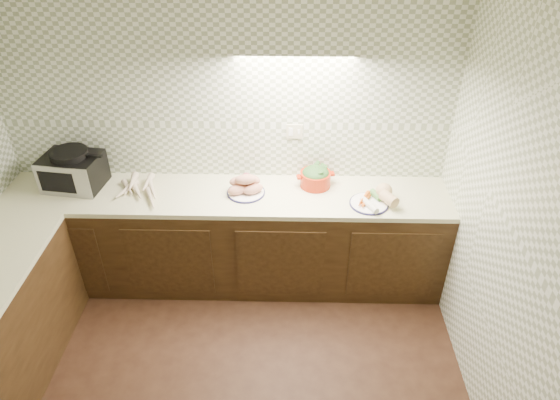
{
  "coord_description": "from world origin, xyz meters",
  "views": [
    {
      "loc": [
        0.52,
        -1.82,
        3.13
      ],
      "look_at": [
        0.45,
        1.25,
        1.02
      ],
      "focal_mm": 32.0,
      "sensor_mm": 36.0,
      "label": 1
    }
  ],
  "objects_px": {
    "toaster_oven": "(73,170)",
    "dutch_oven": "(316,177)",
    "onion_bowl": "(248,181)",
    "sweet_potato_plate": "(245,186)",
    "veg_plate": "(377,196)",
    "parsnip_pile": "(142,191)"
  },
  "relations": [
    {
      "from": "sweet_potato_plate",
      "to": "toaster_oven",
      "type": "bearing_deg",
      "value": 177.02
    },
    {
      "from": "parsnip_pile",
      "to": "onion_bowl",
      "type": "distance_m",
      "value": 0.85
    },
    {
      "from": "parsnip_pile",
      "to": "dutch_oven",
      "type": "xyz_separation_m",
      "value": [
        1.39,
        0.17,
        0.05
      ]
    },
    {
      "from": "onion_bowl",
      "to": "veg_plate",
      "type": "height_order",
      "value": "veg_plate"
    },
    {
      "from": "dutch_oven",
      "to": "veg_plate",
      "type": "relative_size",
      "value": 0.8
    },
    {
      "from": "onion_bowl",
      "to": "dutch_oven",
      "type": "distance_m",
      "value": 0.55
    },
    {
      "from": "sweet_potato_plate",
      "to": "veg_plate",
      "type": "height_order",
      "value": "sweet_potato_plate"
    },
    {
      "from": "toaster_oven",
      "to": "dutch_oven",
      "type": "distance_m",
      "value": 1.97
    },
    {
      "from": "toaster_oven",
      "to": "onion_bowl",
      "type": "distance_m",
      "value": 1.42
    },
    {
      "from": "dutch_oven",
      "to": "onion_bowl",
      "type": "bearing_deg",
      "value": 168.23
    },
    {
      "from": "dutch_oven",
      "to": "veg_plate",
      "type": "xyz_separation_m",
      "value": [
        0.47,
        -0.22,
        -0.03
      ]
    },
    {
      "from": "dutch_oven",
      "to": "veg_plate",
      "type": "distance_m",
      "value": 0.52
    },
    {
      "from": "toaster_oven",
      "to": "veg_plate",
      "type": "relative_size",
      "value": 1.25
    },
    {
      "from": "veg_plate",
      "to": "dutch_oven",
      "type": "bearing_deg",
      "value": 154.91
    },
    {
      "from": "onion_bowl",
      "to": "dutch_oven",
      "type": "relative_size",
      "value": 0.47
    },
    {
      "from": "toaster_oven",
      "to": "dutch_oven",
      "type": "height_order",
      "value": "toaster_oven"
    },
    {
      "from": "onion_bowl",
      "to": "veg_plate",
      "type": "distance_m",
      "value": 1.05
    },
    {
      "from": "sweet_potato_plate",
      "to": "veg_plate",
      "type": "distance_m",
      "value": 1.04
    },
    {
      "from": "toaster_oven",
      "to": "dutch_oven",
      "type": "relative_size",
      "value": 1.56
    },
    {
      "from": "parsnip_pile",
      "to": "toaster_oven",
      "type": "bearing_deg",
      "value": 167.78
    },
    {
      "from": "toaster_oven",
      "to": "onion_bowl",
      "type": "relative_size",
      "value": 3.28
    },
    {
      "from": "toaster_oven",
      "to": "parsnip_pile",
      "type": "bearing_deg",
      "value": -4.75
    }
  ]
}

